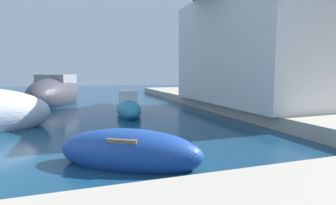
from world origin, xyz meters
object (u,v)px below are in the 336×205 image
Objects in this scene: waterfront_building_main at (267,37)px; quayside_tree at (270,36)px; moored_boat_1 at (129,152)px; moored_boat_3 at (55,93)px; moored_boat_4 at (128,108)px.

waterfront_building_main is 2.20m from quayside_tree.
moored_boat_1 is 13.88m from moored_boat_3.
moored_boat_4 is 0.73× the size of quayside_tree.
quayside_tree reaches higher than moored_boat_1.
moored_boat_1 is at bearing 26.93° from moored_boat_3.
quayside_tree is (9.90, -9.00, 3.01)m from moored_boat_3.
moored_boat_3 is 0.71× the size of waterfront_building_main.
waterfront_building_main is at bearing -111.47° from moored_boat_1.
quayside_tree is at bearing 72.56° from moored_boat_4.
moored_boat_1 is 0.73× the size of quayside_tree.
waterfront_building_main reaches higher than quayside_tree.
quayside_tree reaches higher than moored_boat_4.
moored_boat_3 is at bearing -145.45° from moored_boat_4.
moored_boat_1 is at bearing -143.31° from waterfront_building_main.
moored_boat_4 is 8.23m from waterfront_building_main.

